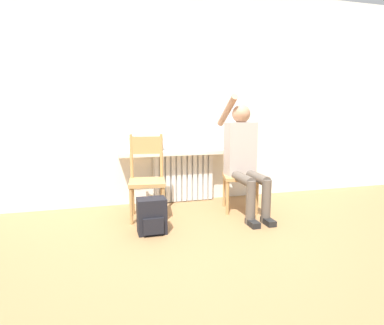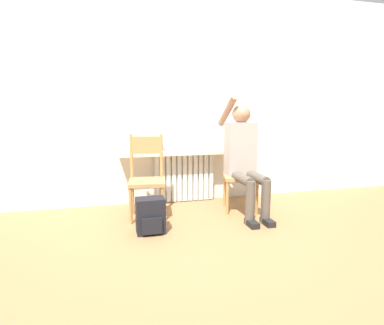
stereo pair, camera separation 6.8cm
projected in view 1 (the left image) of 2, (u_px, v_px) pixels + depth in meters
The scene contains 10 objects.
ground_plane at pixel (212, 232), 3.15m from camera, with size 12.00×12.00×0.00m, color olive.
wall_with_window at pixel (182, 97), 4.10m from camera, with size 7.00×0.06×2.70m.
radiator at pixel (184, 178), 4.20m from camera, with size 0.79×0.08×0.63m.
windowsill at pixel (185, 152), 4.07m from camera, with size 1.66×0.24×0.05m.
window_glass at pixel (182, 98), 4.07m from camera, with size 1.60×0.01×1.30m.
chair_left at pixel (147, 177), 3.54m from camera, with size 0.44×0.44×0.92m.
chair_right at pixel (240, 172), 3.83m from camera, with size 0.47×0.47×0.92m.
person at pixel (244, 154), 3.67m from camera, with size 0.36×1.04×1.37m.
cat at pixel (148, 140), 3.94m from camera, with size 0.51×0.12×0.23m.
backpack at pixel (152, 216), 3.11m from camera, with size 0.28×0.22×0.35m.
Camera 1 is at (-1.00, -2.84, 1.18)m, focal length 30.00 mm.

